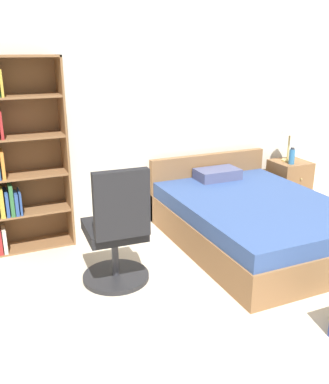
% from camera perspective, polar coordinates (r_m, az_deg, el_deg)
% --- Properties ---
extents(wall_back, '(9.00, 0.06, 2.60)m').
position_cam_1_polar(wall_back, '(4.87, -1.50, 11.17)').
color(wall_back, silver).
rests_on(wall_back, ground_plane).
extents(bookshelf, '(0.84, 0.34, 1.88)m').
position_cam_1_polar(bookshelf, '(4.34, -20.10, 4.48)').
color(bookshelf, brown).
rests_on(bookshelf, ground_plane).
extents(bed, '(1.50, 2.06, 0.74)m').
position_cam_1_polar(bed, '(4.52, 11.53, -3.57)').
color(bed, brown).
rests_on(bed, ground_plane).
extents(office_chair, '(0.58, 0.62, 1.07)m').
position_cam_1_polar(office_chair, '(3.59, -6.36, -5.61)').
color(office_chair, '#232326').
rests_on(office_chair, ground_plane).
extents(nightstand, '(0.43, 0.44, 0.58)m').
position_cam_1_polar(nightstand, '(5.69, 16.22, 1.11)').
color(nightstand, brown).
rests_on(nightstand, ground_plane).
extents(table_lamp, '(0.22, 0.22, 0.54)m').
position_cam_1_polar(table_lamp, '(5.53, 16.44, 8.19)').
color(table_lamp, tan).
rests_on(table_lamp, nightstand).
extents(water_bottle, '(0.07, 0.07, 0.20)m').
position_cam_1_polar(water_bottle, '(5.46, 16.62, 4.58)').
color(water_bottle, teal).
rests_on(water_bottle, nightstand).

